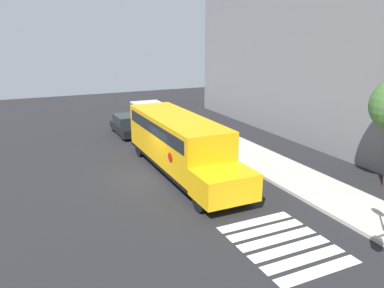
{
  "coord_description": "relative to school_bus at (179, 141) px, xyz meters",
  "views": [
    {
      "loc": [
        17.16,
        -5.84,
        7.06
      ],
      "look_at": [
        0.29,
        2.03,
        1.62
      ],
      "focal_mm": 35.0,
      "sensor_mm": 36.0,
      "label": 1
    }
  ],
  "objects": [
    {
      "name": "crosswalk_stripes",
      "position": [
        8.24,
        0.47,
        -1.69
      ],
      "size": [
        4.0,
        3.2,
        0.01
      ],
      "color": "white",
      "rests_on": "ground"
    },
    {
      "name": "sidewalk_strip",
      "position": [
        0.27,
        4.97,
        -1.62
      ],
      "size": [
        44.0,
        3.0,
        0.15
      ],
      "color": "#B2ADA3",
      "rests_on": "ground"
    },
    {
      "name": "building_backdrop",
      "position": [
        0.27,
        11.47,
        3.99
      ],
      "size": [
        32.0,
        4.0,
        11.37
      ],
      "color": "slate",
      "rests_on": "ground"
    },
    {
      "name": "ground_plane",
      "position": [
        0.27,
        -1.53,
        -1.7
      ],
      "size": [
        60.0,
        60.0,
        0.0
      ],
      "primitive_type": "plane",
      "color": "black"
    },
    {
      "name": "school_bus",
      "position": [
        0.0,
        0.0,
        0.0
      ],
      "size": [
        10.46,
        2.57,
        2.95
      ],
      "color": "#EAA80F",
      "rests_on": "ground"
    },
    {
      "name": "parked_car",
      "position": [
        -8.83,
        -0.34,
        -1.0
      ],
      "size": [
        4.14,
        1.74,
        1.4
      ],
      "color": "black",
      "rests_on": "ground"
    }
  ]
}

